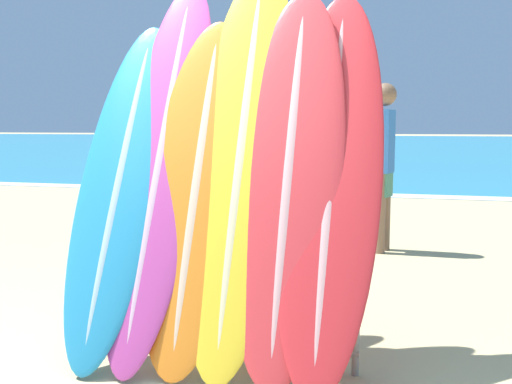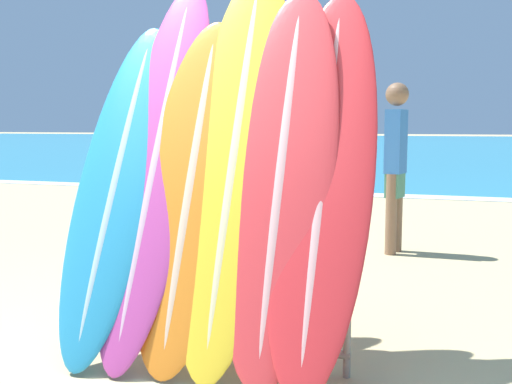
% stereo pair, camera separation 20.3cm
% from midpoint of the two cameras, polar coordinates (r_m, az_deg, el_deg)
% --- Properties ---
extents(ground_plane, '(160.00, 160.00, 0.00)m').
position_cam_midpoint_polar(ground_plane, '(3.46, -10.61, -16.28)').
color(ground_plane, tan).
extents(ocean_water, '(120.00, 60.00, 0.01)m').
position_cam_midpoint_polar(ocean_water, '(40.66, 15.95, 4.35)').
color(ocean_water, teal).
rests_on(ocean_water, ground_plane).
extents(surfboard_rack, '(1.57, 0.04, 0.85)m').
position_cam_midpoint_polar(surfboard_rack, '(3.39, -2.52, -8.42)').
color(surfboard_rack, gray).
rests_on(surfboard_rack, ground_plane).
extents(surfboard_slot_0, '(0.52, 1.05, 1.97)m').
position_cam_midpoint_polar(surfboard_slot_0, '(3.58, -11.44, 0.78)').
color(surfboard_slot_0, teal).
rests_on(surfboard_slot_0, ground_plane).
extents(surfboard_slot_1, '(0.51, 1.13, 2.25)m').
position_cam_midpoint_polar(surfboard_slot_1, '(3.53, -7.76, 3.06)').
color(surfboard_slot_1, '#B23D8E').
rests_on(surfboard_slot_1, ground_plane).
extents(surfboard_slot_2, '(0.59, 0.89, 1.97)m').
position_cam_midpoint_polar(surfboard_slot_2, '(3.37, -4.46, 0.50)').
color(surfboard_slot_2, orange).
rests_on(surfboard_slot_2, ground_plane).
extents(surfboard_slot_3, '(0.58, 1.03, 2.31)m').
position_cam_midpoint_polar(surfboard_slot_3, '(3.34, -0.25, 3.44)').
color(surfboard_slot_3, yellow).
rests_on(surfboard_slot_3, ground_plane).
extents(surfboard_slot_4, '(0.60, 0.94, 2.12)m').
position_cam_midpoint_polar(surfboard_slot_4, '(3.23, 4.25, 1.62)').
color(surfboard_slot_4, red).
rests_on(surfboard_slot_4, ground_plane).
extents(surfboard_slot_5, '(0.55, 1.06, 2.11)m').
position_cam_midpoint_polar(surfboard_slot_5, '(3.20, 8.18, 1.41)').
color(surfboard_slot_5, red).
rests_on(surfboard_slot_5, ground_plane).
extents(person_near_water, '(0.23, 0.29, 1.75)m').
position_cam_midpoint_polar(person_near_water, '(6.32, 14.04, 2.87)').
color(person_near_water, '#846047').
rests_on(person_near_water, ground_plane).
extents(person_mid_beach, '(0.26, 0.21, 1.55)m').
position_cam_midpoint_polar(person_mid_beach, '(7.67, 4.27, 2.81)').
color(person_mid_beach, '#846047').
rests_on(person_mid_beach, ground_plane).
extents(person_far_left, '(0.28, 0.23, 1.68)m').
position_cam_midpoint_polar(person_far_left, '(9.22, 0.22, 3.89)').
color(person_far_left, tan).
rests_on(person_far_left, ground_plane).
extents(person_far_right, '(0.27, 0.21, 1.57)m').
position_cam_midpoint_polar(person_far_right, '(10.75, 3.66, 3.94)').
color(person_far_right, '#846047').
rests_on(person_far_right, ground_plane).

